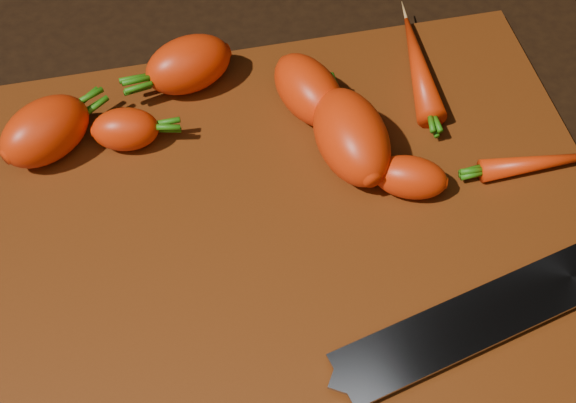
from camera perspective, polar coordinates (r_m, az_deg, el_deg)
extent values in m
cube|color=black|center=(0.64, 0.19, -2.56)|extent=(2.00, 2.00, 0.01)
cube|color=#6B2E0D|center=(0.63, 0.19, -2.01)|extent=(0.50, 0.40, 0.01)
ellipsoid|color=red|center=(0.68, -16.88, 4.81)|extent=(0.09, 0.08, 0.05)
ellipsoid|color=red|center=(0.68, 1.47, 7.93)|extent=(0.07, 0.09, 0.05)
ellipsoid|color=red|center=(0.64, 4.53, 4.62)|extent=(0.07, 0.10, 0.06)
ellipsoid|color=red|center=(0.70, -7.09, 9.65)|extent=(0.09, 0.07, 0.05)
ellipsoid|color=red|center=(0.67, -11.49, 5.05)|extent=(0.06, 0.04, 0.04)
ellipsoid|color=red|center=(0.63, 8.67, 1.71)|extent=(0.07, 0.05, 0.03)
ellipsoid|color=red|center=(0.72, 9.27, 9.47)|extent=(0.04, 0.12, 0.03)
ellipsoid|color=red|center=(0.68, 17.78, 2.68)|extent=(0.11, 0.02, 0.02)
cube|color=gray|center=(0.55, 3.75, -12.67)|extent=(0.24, 0.10, 0.00)
cube|color=gray|center=(0.59, 14.70, -7.49)|extent=(0.02, 0.04, 0.02)
cylinder|color=#B2B2B7|center=(0.61, 19.05, -4.96)|extent=(0.01, 0.01, 0.00)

